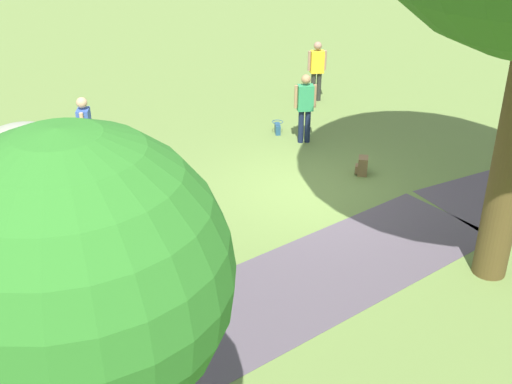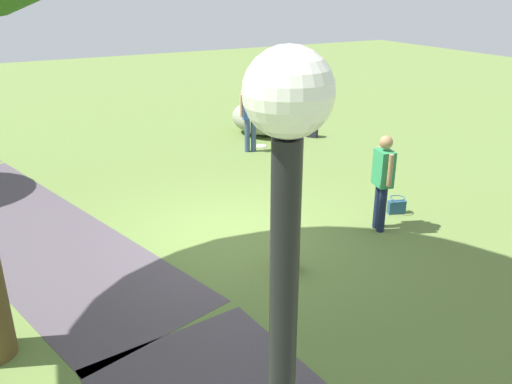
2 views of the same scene
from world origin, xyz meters
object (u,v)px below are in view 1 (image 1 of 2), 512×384
Objects in this scene: woman_with_handbag at (305,104)px; frisbee_on_grass at (76,166)px; man_near_boulder at (85,130)px; spare_backpack_on_lawn at (362,166)px; passerby_on_path at (317,67)px; young_tree_near_path at (79,277)px; lawn_boulder at (20,145)px; backpack_by_boulder at (61,132)px; handbag_on_grass at (278,128)px.

woman_with_handbag is 5.36m from frisbee_on_grass.
man_near_boulder is 4.24× the size of spare_backpack_on_lawn.
young_tree_near_path is at bearing 54.82° from passerby_on_path.
woman_with_handbag is 6.22× the size of frisbee_on_grass.
lawn_boulder is 7.83× the size of frisbee_on_grass.
backpack_by_boulder is at bearing -131.14° from lawn_boulder.
lawn_boulder is at bearing -4.12° from handbag_on_grass.
woman_with_handbag is at bearing 116.32° from handbag_on_grass.
handbag_on_grass is (-5.62, -8.90, -2.81)m from young_tree_near_path.
woman_with_handbag reaches higher than lawn_boulder.
frisbee_on_grass is (-1.08, 0.58, -0.45)m from lawn_boulder.
lawn_boulder is 1.26× the size of passerby_on_path.
young_tree_near_path is 9.24m from spare_backpack_on_lawn.
woman_with_handbag is at bearing 173.61° from frisbee_on_grass.
spare_backpack_on_lawn is (-6.72, 3.23, -0.26)m from lawn_boulder.
young_tree_near_path reaches higher than lawn_boulder.
frisbee_on_grass is at bearing -94.86° from young_tree_near_path.
young_tree_near_path reaches higher than spare_backpack_on_lawn.
backpack_by_boulder reaches higher than handbag_on_grass.
lawn_boulder reaches higher than spare_backpack_on_lawn.
handbag_on_grass is (0.37, -0.74, -0.82)m from woman_with_handbag.
spare_backpack_on_lawn reaches higher than handbag_on_grass.
backpack_by_boulder is at bearing -93.37° from young_tree_near_path.
frisbee_on_grass is (5.63, -2.65, -0.18)m from spare_backpack_on_lawn.
backpack_by_boulder reaches higher than frisbee_on_grass.
backpack_by_boulder is at bearing -22.80° from woman_with_handbag.
lawn_boulder is 5.98m from handbag_on_grass.
backpack_by_boulder is 1.00× the size of spare_backpack_on_lawn.
young_tree_near_path is 10.89m from handbag_on_grass.
young_tree_near_path is 9.25m from frisbee_on_grass.
woman_with_handbag is 1.00× the size of passerby_on_path.
spare_backpack_on_lawn reaches higher than frisbee_on_grass.
woman_with_handbag is 4.99m from man_near_boulder.
backpack_by_boulder is 1.69m from frisbee_on_grass.
woman_with_handbag and passerby_on_path have the same top height.
young_tree_near_path is 10.60× the size of backpack_by_boulder.
spare_backpack_on_lawn is at bearing -136.31° from young_tree_near_path.
lawn_boulder reaches higher than handbag_on_grass.
passerby_on_path is 4.14× the size of backpack_by_boulder.
handbag_on_grass is (-5.96, 0.43, -0.32)m from lawn_boulder.
backpack_by_boulder is (-0.95, -1.09, -0.26)m from lawn_boulder.
man_near_boulder is at bearing -22.30° from spare_backpack_on_lawn.
woman_with_handbag is 1.16m from handbag_on_grass.
backpack_by_boulder is at bearing 2.71° from passerby_on_path.
man_near_boulder reaches higher than lawn_boulder.
young_tree_near_path is at bearing 83.18° from man_near_boulder.
man_near_boulder is 1.02× the size of passerby_on_path.
passerby_on_path is 4.86m from spare_backpack_on_lawn.
lawn_boulder is 5.22× the size of spare_backpack_on_lawn.
backpack_by_boulder is (5.37, -2.26, -0.77)m from woman_with_handbag.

